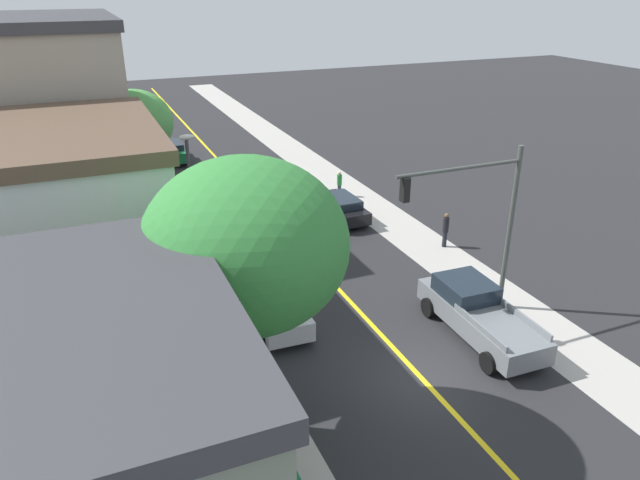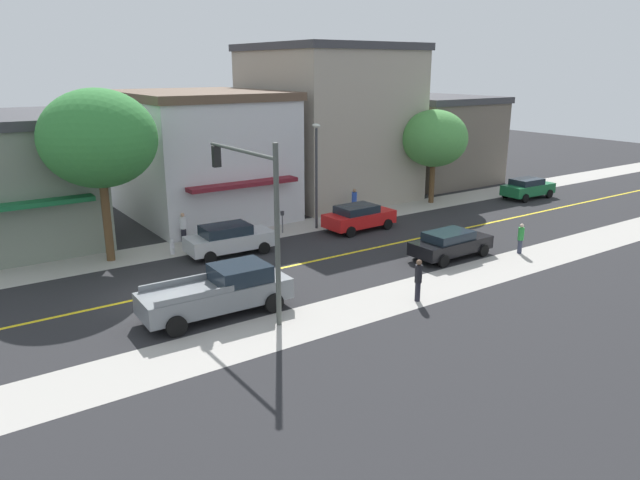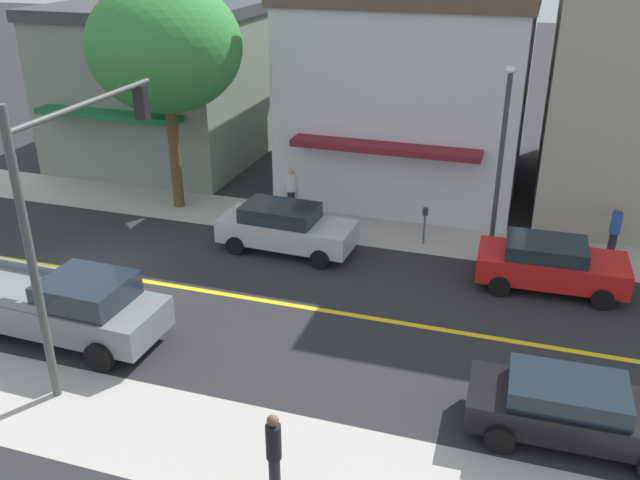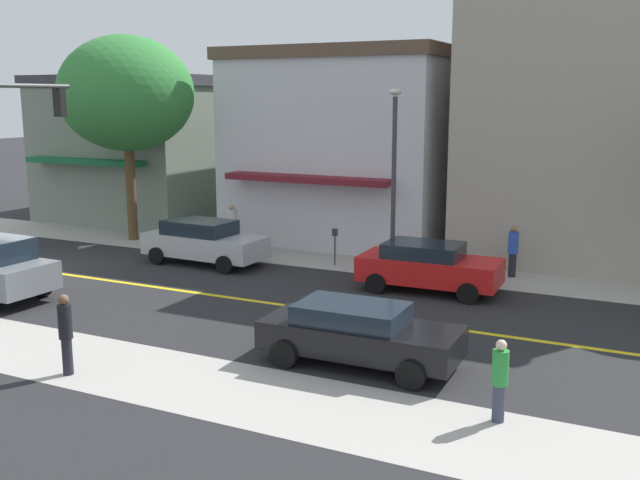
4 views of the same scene
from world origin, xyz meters
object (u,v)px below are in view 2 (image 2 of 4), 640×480
street_tree_right_corner (434,138)px  pedestrian_black_shirt (418,279)px  silver_sedan_left_curb (229,239)px  pedestrian_green_shirt (521,238)px  parking_meter (282,219)px  grey_pickup_truck (221,291)px  fire_hydrant (172,247)px  green_sedan_left_curb (528,188)px  pedestrian_blue_shirt (354,201)px  pedestrian_white_shirt (183,227)px  street_tree_left_near (98,139)px  street_lamp (316,165)px  black_sedan_right_curb (450,243)px  red_sedan_left_curb (359,217)px  traffic_light_mast (256,200)px

street_tree_right_corner → pedestrian_black_shirt: bearing=-46.5°
silver_sedan_left_curb → pedestrian_green_shirt: 15.36m
parking_meter → silver_sedan_left_curb: 4.82m
grey_pickup_truck → pedestrian_green_shirt: bearing=-4.3°
fire_hydrant → green_sedan_left_curb: green_sedan_left_curb is taller
fire_hydrant → pedestrian_blue_shirt: (-1.25, 13.09, 0.55)m
green_sedan_left_curb → silver_sedan_left_curb: size_ratio=0.91×
green_sedan_left_curb → pedestrian_blue_shirt: bearing=168.5°
street_tree_right_corner → pedestrian_black_shirt: street_tree_right_corner is taller
pedestrian_white_shirt → pedestrian_black_shirt: 14.75m
pedestrian_blue_shirt → pedestrian_green_shirt: size_ratio=1.11×
green_sedan_left_curb → pedestrian_black_shirt: pedestrian_black_shirt is taller
street_tree_left_near → silver_sedan_left_curb: size_ratio=1.84×
street_lamp → green_sedan_left_curb: (1.91, 17.86, -3.13)m
black_sedan_right_curb → parking_meter: bearing=116.8°
street_tree_left_near → parking_meter: street_tree_left_near is taller
street_lamp → pedestrian_green_shirt: street_lamp is taller
fire_hydrant → pedestrian_blue_shirt: size_ratio=0.45×
fire_hydrant → silver_sedan_left_curb: (1.72, 2.48, 0.44)m
red_sedan_left_curb → pedestrian_white_shirt: 10.35m
street_tree_right_corner → pedestrian_green_shirt: size_ratio=4.10×
street_tree_right_corner → silver_sedan_left_curb: size_ratio=1.42×
street_lamp → pedestrian_black_shirt: (12.11, -3.09, -2.93)m
black_sedan_right_curb → street_tree_left_near: bearing=145.7°
traffic_light_mast → street_tree_right_corner: bearing=-62.6°
fire_hydrant → parking_meter: parking_meter is taller
street_tree_left_near → street_tree_right_corner: 23.12m
black_sedan_right_curb → pedestrian_black_shirt: 6.50m
red_sedan_left_curb → pedestrian_green_shirt: bearing=-65.9°
silver_sedan_left_curb → pedestrian_blue_shirt: 11.02m
street_tree_left_near → black_sedan_right_curb: street_tree_left_near is taller
street_tree_right_corner → black_sedan_right_curb: size_ratio=1.45×
street_tree_right_corner → pedestrian_blue_shirt: street_tree_right_corner is taller
street_tree_right_corner → street_tree_left_near: bearing=-89.2°
red_sedan_left_curb → pedestrian_white_shirt: bearing=157.7°
silver_sedan_left_curb → grey_pickup_truck: size_ratio=0.77×
parking_meter → pedestrian_white_shirt: bearing=-106.7°
pedestrian_blue_shirt → street_tree_left_near: bearing=51.0°
parking_meter → black_sedan_right_curb: size_ratio=0.30×
traffic_light_mast → red_sedan_left_curb: bearing=-55.9°
grey_pickup_truck → pedestrian_white_shirt: size_ratio=3.62×
pedestrian_black_shirt → street_tree_right_corner: bearing=140.6°
grey_pickup_truck → pedestrian_blue_shirt: (-9.88, 14.38, 0.01)m
red_sedan_left_curb → pedestrian_green_shirt: 9.48m
grey_pickup_truck → pedestrian_black_shirt: size_ratio=3.29×
green_sedan_left_curb → street_lamp: bearing=175.2°
silver_sedan_left_curb → pedestrian_white_shirt: size_ratio=2.80×
grey_pickup_truck → street_tree_left_near: bearing=101.7°
fire_hydrant → pedestrian_black_shirt: size_ratio=0.44×
street_tree_left_near → parking_meter: (0.61, 9.88, -5.28)m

